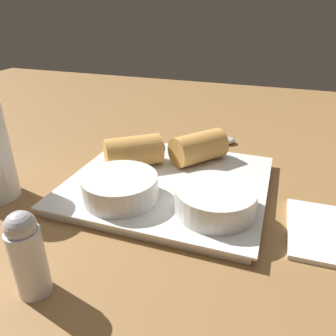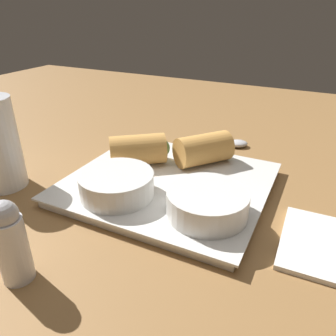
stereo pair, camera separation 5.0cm
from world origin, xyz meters
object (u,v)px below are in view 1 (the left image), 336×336
Objects in this scene: dipping_bowl_near at (120,186)px; salt_shaker at (27,254)px; serving_plate at (168,184)px; dipping_bowl_far at (215,199)px; spoon at (218,141)px.

dipping_bowl_near is 1.10× the size of salt_shaker.
serving_plate is 2.82× the size of dipping_bowl_near.
serving_plate is at bearing -104.22° from salt_shaker.
dipping_bowl_far reaches higher than spoon.
dipping_bowl_far is at bearing -175.27° from dipping_bowl_near.
dipping_bowl_near is 15.16cm from salt_shaker.
salt_shaker is (1.33, 15.05, 1.18)cm from dipping_bowl_near.
dipping_bowl_far is 0.65× the size of spoon.
dipping_bowl_near is 12.04cm from dipping_bowl_far.
dipping_bowl_far is 20.89cm from salt_shaker.
salt_shaker is at bearing 77.70° from spoon.
serving_plate is 9.92cm from dipping_bowl_far.
serving_plate is at bearing 79.92° from spoon.
dipping_bowl_far is (-7.86, 5.54, 2.44)cm from serving_plate.
dipping_bowl_far is at bearing 144.81° from serving_plate.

